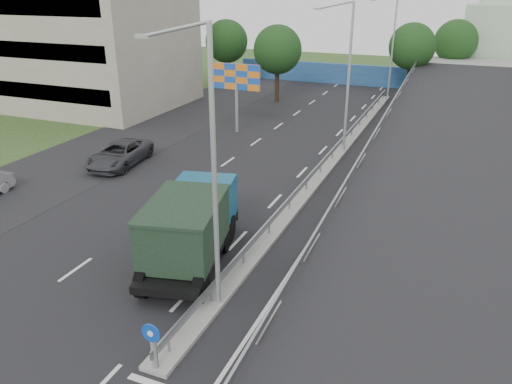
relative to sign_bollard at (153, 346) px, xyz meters
The scene contains 19 objects.
road_surface 18.11m from the sign_bollard, 99.55° to the left, with size 26.00×90.00×0.04m, color black.
parking_strip 23.98m from the sign_bollard, 131.91° to the left, with size 8.00×90.00×0.05m, color black.
median 21.85m from the sign_bollard, 90.00° to the left, with size 1.00×44.00×0.20m, color gray.
overpass_ramp 23.09m from the sign_bollard, 71.04° to the left, with size 10.00×50.00×3.50m.
median_guardrail 21.83m from the sign_bollard, 90.00° to the left, with size 0.09×44.00×0.71m.
sign_bollard is the anchor object (origin of this frame).
lamp_post_near 6.12m from the sign_bollard, 88.36° to the left, with size 2.74×0.18×10.08m.
lamp_post_mid 24.30m from the sign_bollard, 89.74° to the left, with size 2.74×0.18×10.08m.
lamp_post_far 44.08m from the sign_bollard, 89.86° to the left, with size 2.74×0.18×10.08m.
beige_building 42.59m from the sign_bollard, 135.17° to the left, with size 24.00×14.00×12.00m, color #9C9782.
blue_wall 49.99m from the sign_bollard, 94.59° to the left, with size 30.00×0.50×2.40m, color navy.
church 58.84m from the sign_bollard, 80.19° to the left, with size 7.00×7.00×13.80m.
billboard 27.53m from the sign_bollard, 109.21° to the left, with size 4.00×0.24×5.50m.
tree_left_mid 39.34m from the sign_bollard, 104.81° to the left, with size 4.80×4.80×7.60m.
tree_median_far 46.06m from the sign_bollard, 87.50° to the left, with size 4.80×4.80×7.60m.
tree_left_far 46.64m from the sign_bollard, 112.80° to the left, with size 4.80×4.80×7.60m.
tree_ramp_far 53.33m from the sign_bollard, 83.52° to the left, with size 4.80×4.80×7.60m.
dump_truck 6.84m from the sign_bollard, 109.32° to the left, with size 4.23×7.70×3.21m.
parked_car_c 20.23m from the sign_bollard, 129.64° to the left, with size 2.56×5.56×1.54m, color #39393F.
Camera 1 is at (7.59, -7.91, 11.26)m, focal length 35.00 mm.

